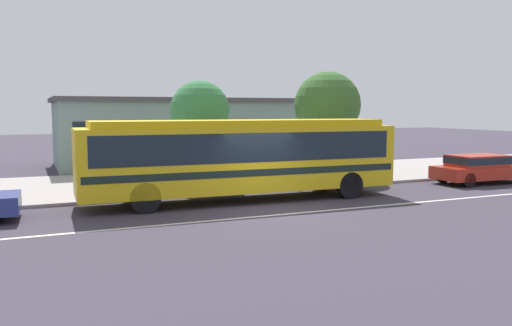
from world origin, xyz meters
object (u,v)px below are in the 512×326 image
Objects in this scene: transit_bus at (242,154)px; street_tree_near_stop at (200,111)px; sedan_far_ahead at (479,167)px; street_tree_mid_block at (327,105)px; pedestrian_waiting_near_sign at (215,163)px; bus_stop_sign at (291,146)px.

street_tree_near_stop reaches higher than transit_bus.
sedan_far_ahead is 7.39m from street_tree_mid_block.
pedestrian_waiting_near_sign is 0.34× the size of street_tree_mid_block.
sedan_far_ahead is at bearing -38.80° from street_tree_mid_block.
street_tree_mid_block reaches higher than pedestrian_waiting_near_sign.
transit_bus is 7.58m from street_tree_mid_block.
street_tree_mid_block is (2.98, 2.00, 1.76)m from bus_stop_sign.
pedestrian_waiting_near_sign is 0.38× the size of street_tree_near_stop.
street_tree_near_stop is (-0.27, 4.11, 1.55)m from transit_bus.
pedestrian_waiting_near_sign is 2.61m from street_tree_near_stop.
street_tree_mid_block is (6.35, 0.03, 0.25)m from street_tree_near_stop.
sedan_far_ahead is 1.71× the size of bus_stop_sign.
street_tree_near_stop reaches higher than bus_stop_sign.
street_tree_mid_block reaches higher than street_tree_near_stop.
pedestrian_waiting_near_sign is (-11.55, 2.77, 0.39)m from sedan_far_ahead.
transit_bus is 4.40m from street_tree_near_stop.
street_tree_near_stop reaches higher than sedan_far_ahead.
sedan_far_ahead is at bearing -13.47° from pedestrian_waiting_near_sign.
bus_stop_sign reaches higher than sedan_far_ahead.
street_tree_mid_block is (6.22, 1.52, 2.40)m from pedestrian_waiting_near_sign.
street_tree_mid_block is at bearing 0.31° from street_tree_near_stop.
bus_stop_sign is 0.51× the size of street_tree_mid_block.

